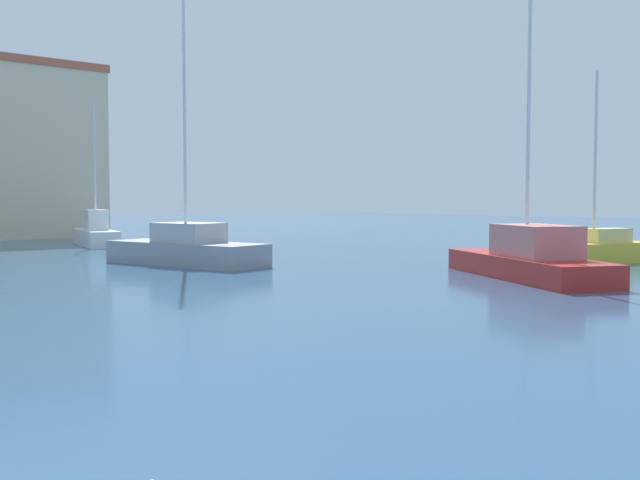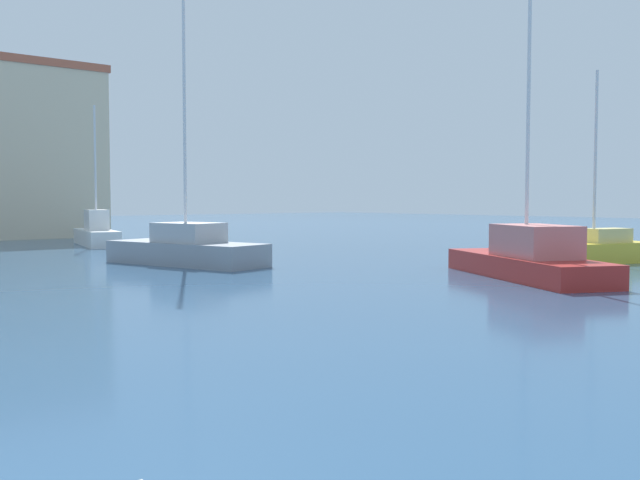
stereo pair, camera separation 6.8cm
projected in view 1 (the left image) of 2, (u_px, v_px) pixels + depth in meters
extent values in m
plane|color=#2D5175|center=(182.00, 265.00, 27.86)|extent=(160.00, 160.00, 0.00)
cube|color=#B22823|center=(526.00, 267.00, 23.36)|extent=(5.27, 7.64, 0.71)
cube|color=#C4716E|center=(536.00, 241.00, 22.77)|extent=(2.86, 3.35, 1.02)
cylinder|color=silver|center=(529.00, 95.00, 23.05)|extent=(0.12, 0.12, 10.24)
cube|color=gold|center=(593.00, 253.00, 28.68)|extent=(5.69, 3.04, 0.81)
cube|color=#DFCD77|center=(606.00, 235.00, 28.93)|extent=(2.04, 1.44, 0.56)
cylinder|color=silver|center=(595.00, 157.00, 28.47)|extent=(0.12, 0.12, 6.76)
cube|color=gray|center=(186.00, 253.00, 28.09)|extent=(3.81, 7.18, 0.87)
cube|color=#ADB0B5|center=(189.00, 232.00, 27.95)|extent=(2.32, 2.84, 0.76)
cylinder|color=silver|center=(184.00, 100.00, 27.76)|extent=(0.12, 0.12, 10.89)
cube|color=white|center=(96.00, 238.00, 39.65)|extent=(2.90, 6.18, 0.85)
cube|color=silver|center=(96.00, 220.00, 39.50)|extent=(1.45, 1.99, 1.10)
cylinder|color=silver|center=(95.00, 168.00, 39.43)|extent=(0.12, 0.12, 6.78)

